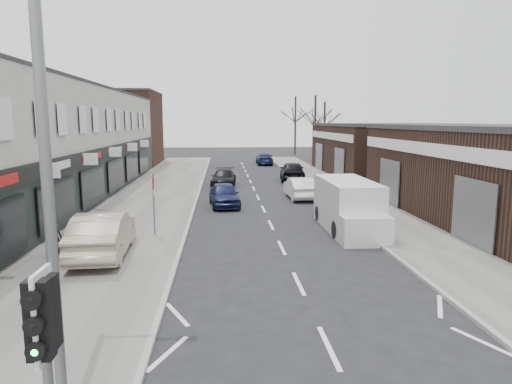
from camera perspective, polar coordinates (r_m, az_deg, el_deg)
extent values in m
cube|color=slate|center=(29.95, -12.75, -0.70)|extent=(5.50, 64.00, 0.12)
cube|color=slate|center=(30.69, 11.00, -0.42)|extent=(3.50, 64.00, 0.12)
cube|color=beige|center=(29.01, -27.09, 5.18)|extent=(8.00, 41.00, 7.10)
cube|color=#43271D|center=(53.42, -16.50, 7.51)|extent=(8.00, 10.00, 8.00)
cube|color=#321F17|center=(43.87, 15.53, 5.04)|extent=(10.00, 16.00, 4.50)
cube|color=silver|center=(6.06, -25.04, -13.78)|extent=(0.05, 0.55, 1.10)
cube|color=black|center=(5.96, -25.46, -14.21)|extent=(0.28, 0.22, 0.95)
sphere|color=#0CE533|center=(5.98, -25.69, -17.30)|extent=(0.18, 0.18, 0.18)
cube|color=black|center=(6.17, -24.64, -13.37)|extent=(0.26, 0.20, 0.90)
cylinder|color=slate|center=(6.90, -24.66, 1.41)|extent=(0.16, 0.16, 8.00)
cylinder|color=slate|center=(19.76, -12.65, -1.71)|extent=(0.07, 0.07, 2.50)
cube|color=white|center=(19.65, -12.56, 0.01)|extent=(0.04, 0.45, 0.25)
cube|color=silver|center=(21.33, 11.30, -1.54)|extent=(2.07, 4.97, 2.27)
cube|color=silver|center=(18.71, 13.63, -4.78)|extent=(2.00, 0.87, 1.19)
cylinder|color=black|center=(19.61, 9.98, -4.67)|extent=(0.24, 0.76, 0.76)
cylinder|color=black|center=(20.14, 15.09, -4.49)|extent=(0.24, 0.76, 0.76)
cylinder|color=black|center=(22.91, 7.86, -2.66)|extent=(0.24, 0.76, 0.76)
cylinder|color=black|center=(23.36, 12.30, -2.56)|extent=(0.24, 0.76, 0.76)
imported|color=tan|center=(17.32, -18.58, -4.96)|extent=(1.99, 4.95, 1.60)
imported|color=black|center=(17.36, -23.95, -5.25)|extent=(0.59, 0.40, 1.59)
imported|color=#151C42|center=(26.65, -3.99, -0.32)|extent=(1.97, 4.13, 1.36)
imported|color=black|center=(34.86, -4.06, 1.77)|extent=(2.07, 4.49, 1.27)
imported|color=white|center=(29.36, 5.45, 0.51)|extent=(1.57, 4.17, 1.36)
imported|color=black|center=(37.94, 4.57, 2.62)|extent=(2.38, 4.97, 1.64)
imported|color=#14193F|center=(52.28, 1.05, 4.17)|extent=(1.89, 4.49, 1.30)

